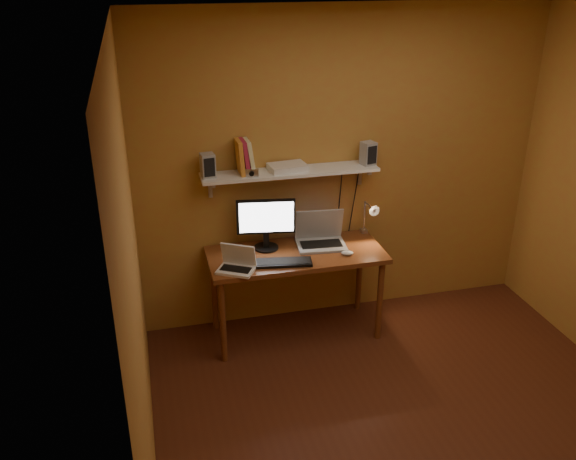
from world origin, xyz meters
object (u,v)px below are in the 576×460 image
object	(u,v)px
mouse	(347,253)
speaker_left	(208,165)
laptop	(320,236)
speaker_right	(368,153)
router	(288,167)
desk_lamp	(370,215)
monitor	(266,221)
keyboard	(284,263)
shelf_camera	(252,173)
wall_shelf	(290,172)
desk	(296,262)
netbook	(237,263)

from	to	relation	value
mouse	speaker_left	world-z (taller)	speaker_left
laptop	speaker_right	bearing A→B (deg)	15.88
speaker_right	router	distance (m)	0.66
desk_lamp	speaker_right	world-z (taller)	speaker_right
monitor	keyboard	distance (m)	0.38
monitor	router	world-z (taller)	router
monitor	desk_lamp	world-z (taller)	monitor
keyboard	mouse	xyz separation A→B (m)	(0.52, 0.03, 0.01)
speaker_right	shelf_camera	size ratio (longest dim) A/B	1.71
wall_shelf	keyboard	distance (m)	0.71
desk	wall_shelf	xyz separation A→B (m)	(0.00, 0.19, 0.69)
desk_lamp	speaker_left	distance (m)	1.40
speaker_left	router	size ratio (longest dim) A/B	0.63
laptop	shelf_camera	xyz separation A→B (m)	(-0.55, 0.00, 0.58)
desk_lamp	mouse	bearing A→B (deg)	-136.58
router	speaker_left	bearing A→B (deg)	-178.89
keyboard	desk_lamp	distance (m)	0.87
router	desk_lamp	bearing A→B (deg)	-6.63
speaker_left	shelf_camera	world-z (taller)	speaker_left
speaker_right	shelf_camera	world-z (taller)	speaker_right
keyboard	speaker_left	distance (m)	0.93
mouse	wall_shelf	bearing A→B (deg)	155.38
keyboard	speaker_right	xyz separation A→B (m)	(0.78, 0.35, 0.71)
keyboard	wall_shelf	bearing A→B (deg)	77.63
desk	desk_lamp	xyz separation A→B (m)	(0.66, 0.13, 0.29)
desk	keyboard	distance (m)	0.24
desk	monitor	xyz separation A→B (m)	(-0.21, 0.14, 0.32)
wall_shelf	router	distance (m)	0.05
netbook	speaker_right	distance (m)	1.37
wall_shelf	speaker_left	xyz separation A→B (m)	(-0.64, -0.00, 0.11)
monitor	laptop	bearing A→B (deg)	5.66
desk_lamp	router	distance (m)	0.81
desk	monitor	distance (m)	0.41
laptop	speaker_left	bearing A→B (deg)	-179.87
monitor	speaker_left	world-z (taller)	speaker_left
desk	speaker_right	world-z (taller)	speaker_right
netbook	mouse	bearing A→B (deg)	31.76
desk	wall_shelf	distance (m)	0.72
mouse	shelf_camera	world-z (taller)	shelf_camera
desk_lamp	laptop	bearing A→B (deg)	-178.00
laptop	netbook	xyz separation A→B (m)	(-0.73, -0.28, -0.02)
netbook	speaker_right	world-z (taller)	speaker_right
monitor	laptop	distance (m)	0.47
desk_lamp	speaker_right	bearing A→B (deg)	108.50
shelf_camera	router	world-z (taller)	shelf_camera
monitor	speaker_left	bearing A→B (deg)	-178.85
keyboard	router	distance (m)	0.75
desk	desk_lamp	distance (m)	0.73
laptop	speaker_right	distance (m)	0.76
netbook	router	world-z (taller)	router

